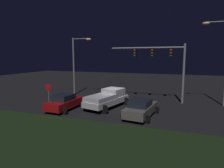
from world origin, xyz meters
TOP-DOWN VIEW (x-y plane):
  - ground_plane at (0.00, 0.00)m, footprint 80.00×80.00m
  - grass_median at (0.00, -9.29)m, footprint 21.29×7.58m
  - pickup_truck at (-0.45, -0.77)m, footprint 3.74×5.72m
  - car_sedan at (-4.11, -3.00)m, footprint 2.58×4.46m
  - car_sedan_far at (3.34, -2.81)m, footprint 2.83×4.59m
  - traffic_signal_gantry at (4.26, 3.45)m, footprint 8.32×0.56m
  - street_lamp_left at (-6.50, 3.83)m, footprint 2.70×0.44m
  - street_lamp_right at (10.30, 3.78)m, footprint 2.64×0.44m
  - stop_sign at (-6.92, -1.80)m, footprint 0.76×0.08m

SIDE VIEW (x-z plane):
  - ground_plane at x=0.00m, z-range 0.00..0.00m
  - grass_median at x=0.00m, z-range 0.00..0.10m
  - car_sedan at x=-4.11m, z-range -0.02..1.49m
  - car_sedan_far at x=3.34m, z-range -0.02..1.49m
  - pickup_truck at x=-0.45m, z-range 0.10..1.90m
  - stop_sign at x=-6.92m, z-range 0.45..2.68m
  - street_lamp_left at x=-6.50m, z-range 1.04..8.57m
  - traffic_signal_gantry at x=4.26m, z-range 1.65..8.15m
  - street_lamp_right at x=10.30m, z-range 1.08..9.83m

